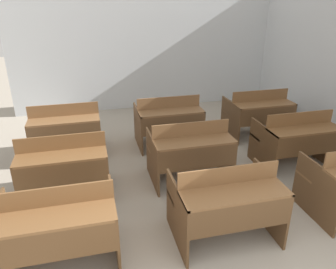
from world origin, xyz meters
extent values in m
cube|color=silver|center=(0.00, 6.64, 1.46)|extent=(6.19, 0.06, 2.92)
cube|color=silver|center=(3.07, 4.83, 1.64)|extent=(0.06, 3.55, 1.29)
cube|color=brown|center=(-2.39, 1.78, 0.36)|extent=(0.03, 0.84, 0.72)
cube|color=brown|center=(-1.27, 1.78, 0.36)|extent=(0.03, 0.84, 0.72)
cube|color=brown|center=(-1.83, 1.55, 0.71)|extent=(1.14, 0.38, 0.03)
cube|color=brown|center=(-1.83, 1.37, 0.53)|extent=(1.08, 0.02, 0.33)
cube|color=brown|center=(-1.83, 1.73, 0.82)|extent=(1.14, 0.02, 0.20)
cube|color=brown|center=(-1.83, 2.03, 0.44)|extent=(1.14, 0.34, 0.03)
cube|color=brown|center=(-1.83, 2.03, 0.16)|extent=(1.08, 0.04, 0.04)
cube|color=brown|center=(-0.60, 1.75, 0.36)|extent=(0.03, 0.84, 0.72)
cube|color=brown|center=(0.51, 1.75, 0.36)|extent=(0.03, 0.84, 0.72)
cube|color=brown|center=(-0.04, 1.52, 0.71)|extent=(1.14, 0.38, 0.03)
cube|color=brown|center=(-0.04, 1.34, 0.53)|extent=(1.08, 0.02, 0.33)
cube|color=brown|center=(-0.04, 1.70, 0.82)|extent=(1.14, 0.02, 0.20)
cube|color=brown|center=(-0.04, 2.00, 0.44)|extent=(1.14, 0.34, 0.03)
cube|color=brown|center=(-0.04, 2.00, 0.16)|extent=(1.08, 0.04, 0.04)
cube|color=brown|center=(1.18, 1.78, 0.36)|extent=(0.03, 0.84, 0.72)
cube|color=#54371E|center=(-2.38, 3.05, 0.36)|extent=(0.03, 0.84, 0.72)
cube|color=#54371E|center=(-1.27, 3.05, 0.36)|extent=(0.03, 0.84, 0.72)
cube|color=brown|center=(-1.83, 2.82, 0.71)|extent=(1.14, 0.38, 0.03)
cube|color=#54371E|center=(-1.83, 2.64, 0.53)|extent=(1.08, 0.02, 0.33)
cube|color=brown|center=(-1.83, 3.00, 0.82)|extent=(1.14, 0.02, 0.20)
cube|color=brown|center=(-1.83, 3.30, 0.44)|extent=(1.14, 0.34, 0.03)
cube|color=#54371E|center=(-1.83, 3.30, 0.16)|extent=(1.08, 0.04, 0.04)
cube|color=brown|center=(-0.60, 3.08, 0.36)|extent=(0.03, 0.84, 0.72)
cube|color=brown|center=(0.51, 3.08, 0.36)|extent=(0.03, 0.84, 0.72)
cube|color=brown|center=(-0.05, 2.85, 0.71)|extent=(1.14, 0.38, 0.03)
cube|color=brown|center=(-0.05, 2.67, 0.53)|extent=(1.08, 0.02, 0.33)
cube|color=brown|center=(-0.05, 3.02, 0.82)|extent=(1.14, 0.02, 0.20)
cube|color=brown|center=(-0.05, 3.33, 0.44)|extent=(1.14, 0.34, 0.03)
cube|color=brown|center=(-0.05, 3.33, 0.16)|extent=(1.08, 0.04, 0.04)
cube|color=#54381F|center=(1.17, 3.08, 0.36)|extent=(0.03, 0.84, 0.72)
cube|color=#54381F|center=(2.28, 3.08, 0.36)|extent=(0.03, 0.84, 0.72)
cube|color=brown|center=(1.72, 2.85, 0.71)|extent=(1.14, 0.38, 0.03)
cube|color=#54381F|center=(1.72, 2.67, 0.53)|extent=(1.08, 0.02, 0.33)
cube|color=brown|center=(1.72, 3.03, 0.82)|extent=(1.14, 0.02, 0.20)
cube|color=brown|center=(1.72, 3.33, 0.44)|extent=(1.14, 0.34, 0.03)
cube|color=#54381F|center=(1.72, 3.33, 0.16)|extent=(1.08, 0.04, 0.04)
cube|color=brown|center=(-2.41, 4.38, 0.36)|extent=(0.03, 0.84, 0.72)
cube|color=brown|center=(-1.29, 4.38, 0.36)|extent=(0.03, 0.84, 0.72)
cube|color=brown|center=(-1.85, 4.15, 0.71)|extent=(1.14, 0.38, 0.03)
cube|color=brown|center=(-1.85, 3.97, 0.53)|extent=(1.08, 0.02, 0.33)
cube|color=brown|center=(-1.85, 4.33, 0.82)|extent=(1.14, 0.02, 0.20)
cube|color=brown|center=(-1.85, 4.63, 0.44)|extent=(1.14, 0.34, 0.03)
cube|color=brown|center=(-1.85, 4.63, 0.16)|extent=(1.08, 0.04, 0.04)
cube|color=brown|center=(-0.61, 4.36, 0.36)|extent=(0.03, 0.84, 0.72)
cube|color=brown|center=(0.51, 4.36, 0.36)|extent=(0.03, 0.84, 0.72)
cube|color=brown|center=(-0.05, 4.13, 0.71)|extent=(1.14, 0.38, 0.03)
cube|color=brown|center=(-0.05, 3.95, 0.53)|extent=(1.08, 0.02, 0.33)
cube|color=brown|center=(-0.05, 4.31, 0.82)|extent=(1.14, 0.02, 0.20)
cube|color=brown|center=(-0.05, 4.61, 0.44)|extent=(1.14, 0.34, 0.03)
cube|color=brown|center=(-0.05, 4.61, 0.16)|extent=(1.08, 0.04, 0.04)
cube|color=brown|center=(1.18, 4.35, 0.36)|extent=(0.03, 0.84, 0.72)
cube|color=brown|center=(2.30, 4.35, 0.36)|extent=(0.03, 0.84, 0.72)
cube|color=brown|center=(1.74, 4.12, 0.71)|extent=(1.14, 0.38, 0.03)
cube|color=brown|center=(1.74, 3.94, 0.53)|extent=(1.08, 0.02, 0.33)
cube|color=brown|center=(1.74, 4.30, 0.82)|extent=(1.14, 0.02, 0.20)
cube|color=brown|center=(1.74, 4.60, 0.44)|extent=(1.14, 0.34, 0.03)
cube|color=brown|center=(1.74, 4.60, 0.16)|extent=(1.08, 0.04, 0.04)
cylinder|color=#474C51|center=(2.77, 4.98, 0.19)|extent=(0.23, 0.23, 0.37)
camera|label=1|loc=(-1.40, -1.08, 2.60)|focal=35.00mm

